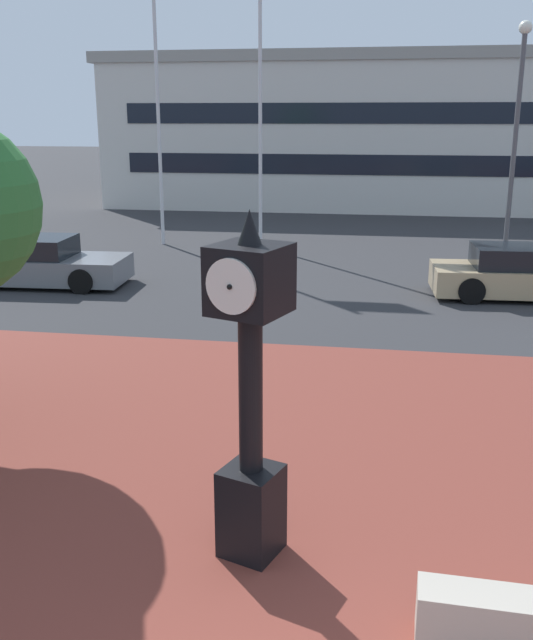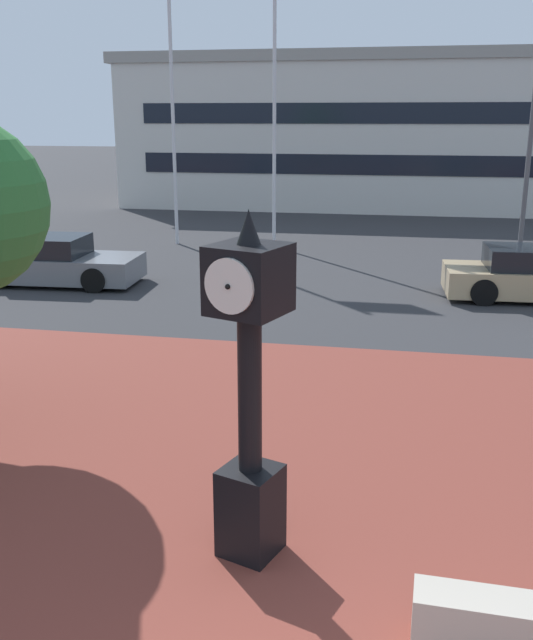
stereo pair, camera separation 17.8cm
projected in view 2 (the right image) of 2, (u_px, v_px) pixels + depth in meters
The scene contains 7 objects.
plaza_brick_paving at pixel (387, 578), 6.96m from camera, with size 44.00×14.26×0.01m, color brown.
street_clock at pixel (250, 394), 6.91m from camera, with size 0.83×0.84×3.54m.
car_street_near at pixel (53, 262), 19.09m from camera, with size 4.60×2.11×1.28m.
flagpole_primary at pixel (178, 64), 23.54m from camera, with size 1.92×0.14×9.97m.
flagpole_secondary at pixel (280, 82), 23.09m from camera, with size 1.63×0.14×9.14m.
civic_building at pixel (434, 131), 36.14m from camera, with size 30.52×10.92×7.20m.
street_lamp_post at pixel (532, 123), 19.59m from camera, with size 0.36×0.36×6.81m.
Camera 2 is at (-0.03, -2.98, 4.34)m, focal length 40.03 mm.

